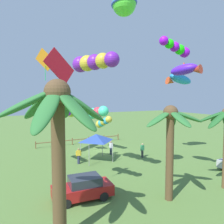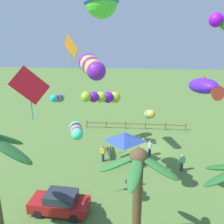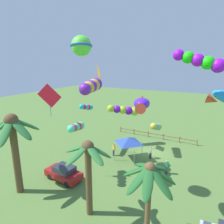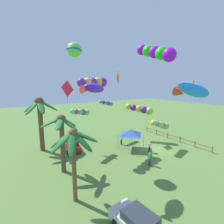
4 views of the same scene
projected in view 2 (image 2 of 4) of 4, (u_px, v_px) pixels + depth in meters
name	position (u px, v px, depth m)	size (l,w,h in m)	color
ground_plane	(146.00, 148.00, 26.22)	(120.00, 120.00, 0.00)	#567A38
palm_tree_0	(138.00, 178.00, 12.53)	(4.05, 3.95, 6.22)	brown
rail_fence	(136.00, 124.00, 31.14)	(12.43, 0.12, 0.95)	brown
parked_car_0	(60.00, 203.00, 16.60)	(4.01, 1.98, 1.51)	#A51919
spectator_0	(150.00, 148.00, 24.31)	(0.32, 0.53, 1.59)	#2D3351
spectator_1	(182.00, 163.00, 21.58)	(0.55, 0.27, 1.59)	#38383D
spectator_2	(103.00, 153.00, 23.22)	(0.54, 0.31, 1.59)	#2D3351
festival_tent	(125.00, 137.00, 22.72)	(2.86, 2.86, 2.85)	#9E9EA3
kite_tube_0	(91.00, 66.00, 16.40)	(2.39, 4.80, 1.34)	purple
kite_diamond_1	(71.00, 47.00, 21.77)	(1.55, 1.68, 3.12)	orange
kite_fish_2	(205.00, 87.00, 12.85)	(1.72, 2.72, 1.14)	#571EF0
kite_tube_4	(103.00, 97.00, 25.82)	(3.85, 3.29, 1.72)	#A1C92B
kite_tube_5	(58.00, 98.00, 21.68)	(0.76, 2.72, 1.18)	#15CAD0
kite_diamond_6	(30.00, 86.00, 14.51)	(2.12, 1.08, 3.24)	red
kite_ball_7	(101.00, 2.00, 12.44)	(2.44, 2.44, 1.61)	#5AEF3A
kite_tube_9	(150.00, 114.00, 25.44)	(0.98, 3.50, 1.77)	gold
kite_tube_10	(76.00, 130.00, 16.09)	(1.42, 3.02, 1.22)	#46F2B4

